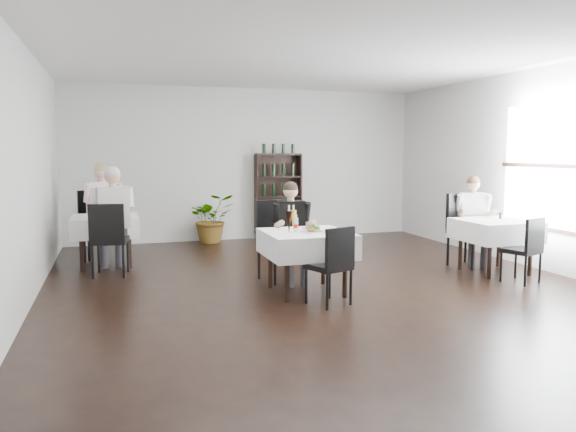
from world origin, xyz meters
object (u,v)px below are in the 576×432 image
(wine_shelf, at_px, (278,197))
(diner_main, at_px, (292,224))
(main_table, at_px, (307,244))
(potted_tree, at_px, (212,218))

(wine_shelf, distance_m, diner_main, 3.83)
(main_table, bearing_deg, wine_shelf, 78.22)
(main_table, xyz_separation_m, potted_tree, (-0.47, 4.20, -0.15))
(potted_tree, bearing_deg, main_table, -83.58)
(wine_shelf, relative_size, diner_main, 1.29)
(wine_shelf, xyz_separation_m, potted_tree, (-1.37, -0.11, -0.37))
(wine_shelf, bearing_deg, diner_main, -103.61)
(main_table, height_order, diner_main, diner_main)
(wine_shelf, bearing_deg, main_table, -101.78)
(diner_main, bearing_deg, wine_shelf, 76.39)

